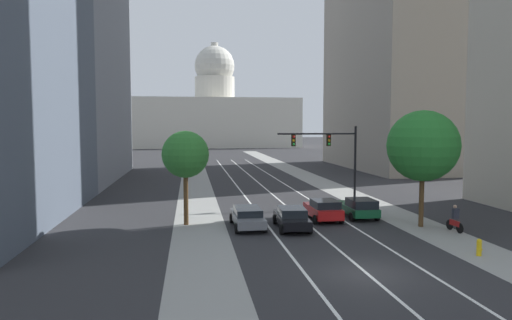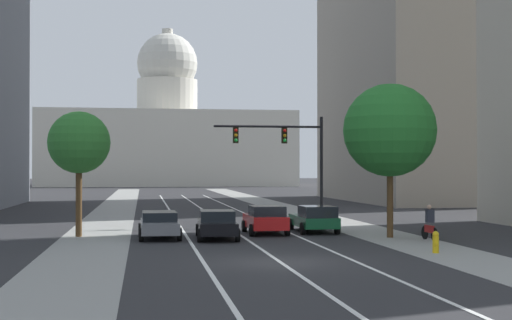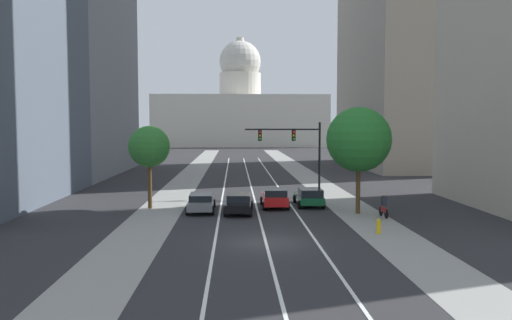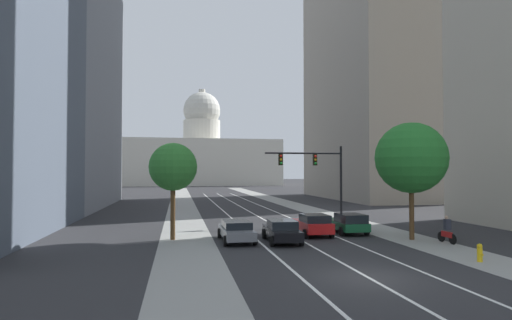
{
  "view_description": "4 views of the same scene",
  "coord_description": "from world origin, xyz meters",
  "px_view_note": "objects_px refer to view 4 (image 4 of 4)",
  "views": [
    {
      "loc": [
        -7.92,
        -19.7,
        6.74
      ],
      "look_at": [
        -2.97,
        14.89,
        4.12
      ],
      "focal_mm": 32.36,
      "sensor_mm": 36.0,
      "label": 1
    },
    {
      "loc": [
        -5.02,
        -26.9,
        3.46
      ],
      "look_at": [
        2.35,
        21.19,
        4.04
      ],
      "focal_mm": 51.85,
      "sensor_mm": 36.0,
      "label": 2
    },
    {
      "loc": [
        -1.7,
        -27.53,
        6.48
      ],
      "look_at": [
        0.21,
        17.83,
        3.3
      ],
      "focal_mm": 35.62,
      "sensor_mm": 36.0,
      "label": 3
    },
    {
      "loc": [
        -7.92,
        -16.83,
        4.47
      ],
      "look_at": [
        -2.4,
        13.05,
        5.33
      ],
      "focal_mm": 29.63,
      "sensor_mm": 36.0,
      "label": 4
    }
  ],
  "objects_px": {
    "fire_hydrant": "(480,253)",
    "street_tree_mid_right": "(411,158)",
    "car_red": "(313,224)",
    "traffic_signal_mast": "(318,169)",
    "car_black": "(282,231)",
    "capitol_building": "(202,157)",
    "car_gray": "(236,230)",
    "street_tree_mid_left": "(173,167)",
    "cyclist": "(447,230)",
    "car_green": "(347,223)"
  },
  "relations": [
    {
      "from": "capitol_building",
      "to": "car_red",
      "type": "bearing_deg",
      "value": -89.31
    },
    {
      "from": "capitol_building",
      "to": "car_green",
      "type": "bearing_deg",
      "value": -87.92
    },
    {
      "from": "car_red",
      "to": "fire_hydrant",
      "type": "height_order",
      "value": "car_red"
    },
    {
      "from": "capitol_building",
      "to": "car_black",
      "type": "relative_size",
      "value": 10.77
    },
    {
      "from": "street_tree_mid_left",
      "to": "car_green",
      "type": "bearing_deg",
      "value": 3.21
    },
    {
      "from": "street_tree_mid_right",
      "to": "car_black",
      "type": "bearing_deg",
      "value": 176.07
    },
    {
      "from": "street_tree_mid_right",
      "to": "fire_hydrant",
      "type": "bearing_deg",
      "value": -93.67
    },
    {
      "from": "fire_hydrant",
      "to": "car_black",
      "type": "bearing_deg",
      "value": 137.56
    },
    {
      "from": "car_gray",
      "to": "street_tree_mid_left",
      "type": "height_order",
      "value": "street_tree_mid_left"
    },
    {
      "from": "fire_hydrant",
      "to": "street_tree_mid_left",
      "type": "xyz_separation_m",
      "value": [
        -15.07,
        9.76,
        4.31
      ]
    },
    {
      "from": "car_red",
      "to": "car_gray",
      "type": "height_order",
      "value": "car_red"
    },
    {
      "from": "car_black",
      "to": "capitol_building",
      "type": "bearing_deg",
      "value": 2.15
    },
    {
      "from": "capitol_building",
      "to": "street_tree_mid_right",
      "type": "xyz_separation_m",
      "value": [
        7.26,
        -119.54,
        -4.2
      ]
    },
    {
      "from": "car_gray",
      "to": "street_tree_mid_right",
      "type": "relative_size",
      "value": 0.62
    },
    {
      "from": "capitol_building",
      "to": "car_green",
      "type": "distance_m",
      "value": 116.41
    },
    {
      "from": "traffic_signal_mast",
      "to": "car_gray",
      "type": "bearing_deg",
      "value": -137.22
    },
    {
      "from": "fire_hydrant",
      "to": "capitol_building",
      "type": "bearing_deg",
      "value": 93.09
    },
    {
      "from": "cyclist",
      "to": "street_tree_mid_left",
      "type": "height_order",
      "value": "street_tree_mid_left"
    },
    {
      "from": "traffic_signal_mast",
      "to": "fire_hydrant",
      "type": "distance_m",
      "value": 16.63
    },
    {
      "from": "capitol_building",
      "to": "street_tree_mid_right",
      "type": "relative_size",
      "value": 6.56
    },
    {
      "from": "car_black",
      "to": "street_tree_mid_left",
      "type": "distance_m",
      "value": 8.25
    },
    {
      "from": "fire_hydrant",
      "to": "car_red",
      "type": "bearing_deg",
      "value": 118.81
    },
    {
      "from": "car_black",
      "to": "fire_hydrant",
      "type": "xyz_separation_m",
      "value": [
        8.23,
        -7.52,
        -0.27
      ]
    },
    {
      "from": "car_black",
      "to": "fire_hydrant",
      "type": "height_order",
      "value": "car_black"
    },
    {
      "from": "car_gray",
      "to": "fire_hydrant",
      "type": "xyz_separation_m",
      "value": [
        11.03,
        -8.36,
        -0.26
      ]
    },
    {
      "from": "traffic_signal_mast",
      "to": "cyclist",
      "type": "relative_size",
      "value": 3.95
    },
    {
      "from": "car_red",
      "to": "traffic_signal_mast",
      "type": "height_order",
      "value": "traffic_signal_mast"
    },
    {
      "from": "car_gray",
      "to": "street_tree_mid_right",
      "type": "distance_m",
      "value": 12.47
    },
    {
      "from": "car_red",
      "to": "car_black",
      "type": "bearing_deg",
      "value": 129.33
    },
    {
      "from": "fire_hydrant",
      "to": "street_tree_mid_right",
      "type": "distance_m",
      "value": 8.51
    },
    {
      "from": "car_green",
      "to": "capitol_building",
      "type": "bearing_deg",
      "value": 1.95
    },
    {
      "from": "cyclist",
      "to": "car_red",
      "type": "bearing_deg",
      "value": 53.89
    },
    {
      "from": "car_gray",
      "to": "street_tree_mid_left",
      "type": "xyz_separation_m",
      "value": [
        -4.03,
        1.41,
        4.05
      ]
    },
    {
      "from": "capitol_building",
      "to": "traffic_signal_mast",
      "type": "distance_m",
      "value": 110.84
    },
    {
      "from": "cyclist",
      "to": "car_gray",
      "type": "bearing_deg",
      "value": 72.63
    },
    {
      "from": "street_tree_mid_right",
      "to": "capitol_building",
      "type": "bearing_deg",
      "value": 93.48
    },
    {
      "from": "capitol_building",
      "to": "car_black",
      "type": "xyz_separation_m",
      "value": [
        -1.41,
        -118.94,
        -8.86
      ]
    },
    {
      "from": "car_red",
      "to": "car_black",
      "type": "height_order",
      "value": "car_red"
    },
    {
      "from": "traffic_signal_mast",
      "to": "street_tree_mid_right",
      "type": "xyz_separation_m",
      "value": [
        3.43,
        -8.87,
        0.71
      ]
    },
    {
      "from": "fire_hydrant",
      "to": "street_tree_mid_left",
      "type": "height_order",
      "value": "street_tree_mid_left"
    },
    {
      "from": "cyclist",
      "to": "street_tree_mid_right",
      "type": "bearing_deg",
      "value": 36.54
    },
    {
      "from": "capitol_building",
      "to": "street_tree_mid_left",
      "type": "relative_size",
      "value": 7.96
    },
    {
      "from": "car_red",
      "to": "street_tree_mid_left",
      "type": "distance_m",
      "value": 10.44
    },
    {
      "from": "capitol_building",
      "to": "cyclist",
      "type": "distance_m",
      "value": 121.83
    },
    {
      "from": "car_red",
      "to": "car_black",
      "type": "xyz_separation_m",
      "value": [
        -2.81,
        -2.33,
        -0.06
      ]
    },
    {
      "from": "car_green",
      "to": "street_tree_mid_right",
      "type": "xyz_separation_m",
      "value": [
        3.05,
        -3.53,
        4.63
      ]
    },
    {
      "from": "car_green",
      "to": "fire_hydrant",
      "type": "height_order",
      "value": "car_green"
    },
    {
      "from": "car_gray",
      "to": "car_green",
      "type": "bearing_deg",
      "value": -76.64
    },
    {
      "from": "capitol_building",
      "to": "traffic_signal_mast",
      "type": "relative_size",
      "value": 7.48
    },
    {
      "from": "capitol_building",
      "to": "traffic_signal_mast",
      "type": "xyz_separation_m",
      "value": [
        3.84,
        -110.66,
        -4.91
      ]
    }
  ]
}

